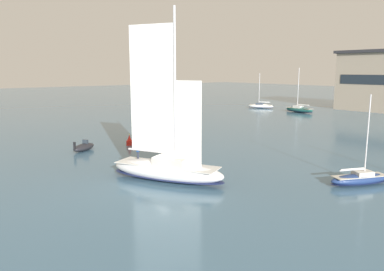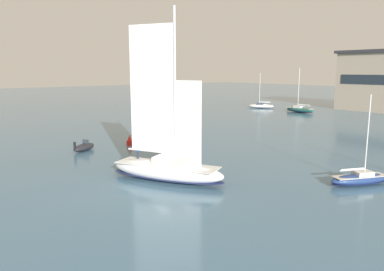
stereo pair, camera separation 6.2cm
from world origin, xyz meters
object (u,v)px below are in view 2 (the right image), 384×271
Objects in this scene: sailboat_moored_mid_channel at (300,109)px; sailboat_moored_far_slip at (360,179)px; sailboat_moored_near_marina at (261,106)px; sailboat_main at (167,168)px; motor_tender at (84,147)px; channel_buoy at (130,141)px.

sailboat_moored_mid_channel is 58.89m from sailboat_moored_far_slip.
sailboat_moored_mid_channel reaches higher than sailboat_moored_near_marina.
sailboat_main is 63.36m from sailboat_moored_mid_channel.
sailboat_moored_mid_channel is (12.52, -0.38, 0.09)m from sailboat_moored_near_marina.
motor_tender is 6.36m from channel_buoy.
sailboat_main reaches higher than motor_tender.
sailboat_moored_mid_channel reaches higher than channel_buoy.
sailboat_moored_far_slip is 2.00× the size of motor_tender.
channel_buoy is at bearing -165.63° from sailboat_moored_far_slip.
motor_tender is at bearing -69.85° from sailboat_moored_near_marina.
sailboat_moored_mid_channel is at bearing 114.67° from sailboat_main.
sailboat_main reaches higher than sailboat_moored_far_slip.
sailboat_main is 1.67× the size of sailboat_moored_near_marina.
sailboat_moored_near_marina is 0.88× the size of sailboat_moored_mid_channel.
sailboat_moored_mid_channel is 59.12m from motor_tender.
sailboat_moored_near_marina reaches higher than channel_buoy.
sailboat_moored_far_slip is at bearing 47.27° from sailboat_main.
sailboat_main is at bearing 2.77° from motor_tender.
sailboat_main is 17.43m from motor_tender.
sailboat_moored_far_slip reaches higher than motor_tender.
channel_buoy is at bearing -67.16° from sailboat_moored_near_marina.
sailboat_moored_near_marina is at bearing 110.15° from motor_tender.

